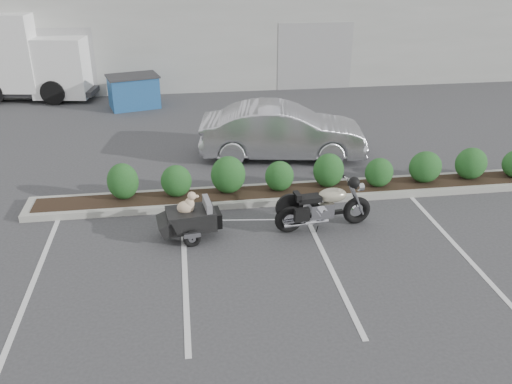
{
  "coord_description": "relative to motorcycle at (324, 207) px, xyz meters",
  "views": [
    {
      "loc": [
        -1.38,
        -9.2,
        5.6
      ],
      "look_at": [
        0.06,
        0.97,
        0.75
      ],
      "focal_mm": 38.0,
      "sensor_mm": 36.0,
      "label": 1
    }
  ],
  "objects": [
    {
      "name": "planter_kerb",
      "position": [
        -0.44,
        1.62,
        -0.42
      ],
      "size": [
        12.0,
        1.0,
        0.15
      ],
      "primitive_type": "cube",
      "color": "#9E9E93",
      "rests_on": "ground"
    },
    {
      "name": "dumpster",
      "position": [
        -4.48,
        9.74,
        0.1
      ],
      "size": [
        2.01,
        1.62,
        1.16
      ],
      "rotation": [
        0.0,
        0.0,
        0.26
      ],
      "color": "#1B508B",
      "rests_on": "ground"
    },
    {
      "name": "pet_trailer",
      "position": [
        -2.78,
        0.02,
        -0.06
      ],
      "size": [
        1.72,
        0.97,
        1.02
      ],
      "rotation": [
        0.0,
        0.0,
        0.12
      ],
      "color": "black",
      "rests_on": "ground"
    },
    {
      "name": "delivery_truck",
      "position": [
        -9.35,
        11.93,
        1.02
      ],
      "size": [
        7.15,
        3.3,
        3.15
      ],
      "rotation": [
        0.0,
        0.0,
        -0.16
      ],
      "color": "white",
      "rests_on": "ground"
    },
    {
      "name": "motorcycle",
      "position": [
        0.0,
        0.0,
        0.0
      ],
      "size": [
        2.14,
        0.79,
        1.23
      ],
      "rotation": [
        0.0,
        0.0,
        0.12
      ],
      "color": "black",
      "rests_on": "ground"
    },
    {
      "name": "ground",
      "position": [
        -1.44,
        -0.58,
        -0.49
      ],
      "size": [
        90.0,
        90.0,
        0.0
      ],
      "primitive_type": "plane",
      "color": "#38383A",
      "rests_on": "ground"
    },
    {
      "name": "sedan",
      "position": [
        -0.1,
        4.17,
        0.25
      ],
      "size": [
        4.7,
        2.23,
        1.49
      ],
      "primitive_type": "imported",
      "rotation": [
        0.0,
        0.0,
        1.42
      ],
      "color": "silver",
      "rests_on": "ground"
    },
    {
      "name": "building",
      "position": [
        -1.44,
        16.42,
        1.51
      ],
      "size": [
        26.0,
        10.0,
        4.0
      ],
      "primitive_type": "cube",
      "color": "#9EA099",
      "rests_on": "ground"
    }
  ]
}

